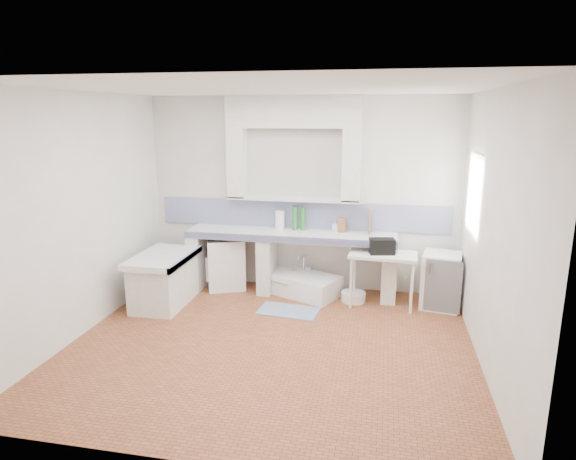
% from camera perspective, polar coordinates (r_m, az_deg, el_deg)
% --- Properties ---
extents(floor, '(4.50, 4.50, 0.00)m').
position_cam_1_polar(floor, '(5.70, -2.01, -13.16)').
color(floor, brown).
rests_on(floor, ground).
extents(ceiling, '(4.50, 4.50, 0.00)m').
position_cam_1_polar(ceiling, '(5.10, -2.28, 16.21)').
color(ceiling, white).
rests_on(ceiling, ground).
extents(wall_back, '(4.50, 0.00, 4.50)m').
position_cam_1_polar(wall_back, '(7.15, 1.56, 4.18)').
color(wall_back, white).
rests_on(wall_back, ground).
extents(wall_front, '(4.50, 0.00, 4.50)m').
position_cam_1_polar(wall_front, '(3.39, -9.99, -6.70)').
color(wall_front, white).
rests_on(wall_front, ground).
extents(wall_left, '(0.00, 4.50, 4.50)m').
position_cam_1_polar(wall_left, '(6.14, -23.04, 1.54)').
color(wall_left, white).
rests_on(wall_left, ground).
extents(wall_right, '(0.00, 4.50, 4.50)m').
position_cam_1_polar(wall_right, '(5.20, 22.76, -0.44)').
color(wall_right, white).
rests_on(wall_right, ground).
extents(alcove_mass, '(1.90, 0.25, 0.45)m').
position_cam_1_polar(alcove_mass, '(6.95, 0.61, 13.64)').
color(alcove_mass, white).
rests_on(alcove_mass, ground).
extents(window_frame, '(0.35, 0.86, 1.06)m').
position_cam_1_polar(window_frame, '(6.35, 22.42, 3.81)').
color(window_frame, '#382011').
rests_on(window_frame, ground).
extents(lace_valance, '(0.01, 0.84, 0.24)m').
position_cam_1_polar(lace_valance, '(6.28, 21.42, 7.30)').
color(lace_valance, white).
rests_on(lace_valance, ground).
extents(counter_slab, '(3.00, 0.60, 0.08)m').
position_cam_1_polar(counter_slab, '(6.99, 0.31, -0.56)').
color(counter_slab, white).
rests_on(counter_slab, ground).
extents(counter_lip, '(3.00, 0.04, 0.10)m').
position_cam_1_polar(counter_lip, '(6.72, -0.14, -1.13)').
color(counter_lip, navy).
rests_on(counter_lip, ground).
extents(counter_pier_left, '(0.20, 0.55, 0.82)m').
position_cam_1_polar(counter_pier_left, '(7.49, -10.28, -3.39)').
color(counter_pier_left, white).
rests_on(counter_pier_left, ground).
extents(counter_pier_mid, '(0.20, 0.55, 0.82)m').
position_cam_1_polar(counter_pier_mid, '(7.18, -2.44, -3.91)').
color(counter_pier_mid, white).
rests_on(counter_pier_mid, ground).
extents(counter_pier_right, '(0.20, 0.55, 0.82)m').
position_cam_1_polar(counter_pier_right, '(7.00, 11.68, -4.67)').
color(counter_pier_right, white).
rests_on(counter_pier_right, ground).
extents(peninsula_top, '(0.70, 1.10, 0.08)m').
position_cam_1_polar(peninsula_top, '(6.80, -14.39, -3.15)').
color(peninsula_top, white).
rests_on(peninsula_top, ground).
extents(peninsula_base, '(0.60, 1.00, 0.62)m').
position_cam_1_polar(peninsula_base, '(6.90, -14.22, -5.93)').
color(peninsula_base, white).
rests_on(peninsula_base, ground).
extents(peninsula_lip, '(0.04, 1.10, 0.10)m').
position_cam_1_polar(peninsula_lip, '(6.66, -11.82, -3.34)').
color(peninsula_lip, navy).
rests_on(peninsula_lip, ground).
extents(backsplash, '(4.27, 0.03, 0.40)m').
position_cam_1_polar(backsplash, '(7.19, 1.53, 1.80)').
color(backsplash, navy).
rests_on(backsplash, ground).
extents(stove, '(0.69, 0.67, 0.76)m').
position_cam_1_polar(stove, '(7.37, -7.21, -3.80)').
color(stove, white).
rests_on(stove, ground).
extents(sink, '(1.22, 0.98, 0.26)m').
position_cam_1_polar(sink, '(7.13, 1.54, -6.42)').
color(sink, white).
rests_on(sink, ground).
extents(side_table, '(0.91, 0.54, 0.04)m').
position_cam_1_polar(side_table, '(6.74, 10.89, -5.71)').
color(side_table, white).
rests_on(side_table, ground).
extents(fridge, '(0.56, 0.56, 0.75)m').
position_cam_1_polar(fridge, '(6.88, 17.38, -5.64)').
color(fridge, white).
rests_on(fridge, ground).
extents(bucket_red, '(0.39, 0.39, 0.29)m').
position_cam_1_polar(bucket_red, '(7.25, -0.41, -5.96)').
color(bucket_red, red).
rests_on(bucket_red, ground).
extents(bucket_orange, '(0.25, 0.25, 0.23)m').
position_cam_1_polar(bucket_orange, '(7.13, 2.75, -6.55)').
color(bucket_orange, '#EF560B').
rests_on(bucket_orange, ground).
extents(bucket_blue, '(0.33, 0.33, 0.27)m').
position_cam_1_polar(bucket_blue, '(7.07, 4.07, -6.57)').
color(bucket_blue, '#273DAD').
rests_on(bucket_blue, ground).
extents(basin_white, '(0.39, 0.39, 0.13)m').
position_cam_1_polar(basin_white, '(6.93, 7.62, -7.70)').
color(basin_white, white).
rests_on(basin_white, ground).
extents(water_bottle_a, '(0.08, 0.08, 0.30)m').
position_cam_1_polar(water_bottle_a, '(7.32, 0.68, -5.72)').
color(water_bottle_a, silver).
rests_on(water_bottle_a, ground).
extents(water_bottle_b, '(0.12, 0.12, 0.34)m').
position_cam_1_polar(water_bottle_b, '(7.29, 2.32, -5.62)').
color(water_bottle_b, silver).
rests_on(water_bottle_b, ground).
extents(black_bag, '(0.36, 0.25, 0.21)m').
position_cam_1_polar(black_bag, '(6.59, 10.89, -1.88)').
color(black_bag, black).
rests_on(black_bag, side_table).
extents(green_bottle_a, '(0.09, 0.09, 0.34)m').
position_cam_1_polar(green_bottle_a, '(7.08, 0.80, 1.38)').
color(green_bottle_a, '#26782A').
rests_on(green_bottle_a, counter_slab).
extents(green_bottle_b, '(0.09, 0.09, 0.33)m').
position_cam_1_polar(green_bottle_b, '(7.06, 1.75, 1.30)').
color(green_bottle_b, '#26782A').
rests_on(green_bottle_b, counter_slab).
extents(knife_block, '(0.11, 0.09, 0.21)m').
position_cam_1_polar(knife_block, '(7.00, 6.30, 0.59)').
color(knife_block, '#915D3A').
rests_on(knife_block, counter_slab).
extents(cutting_board, '(0.02, 0.24, 0.32)m').
position_cam_1_polar(cutting_board, '(6.97, 9.51, 0.92)').
color(cutting_board, '#915D3A').
rests_on(cutting_board, counter_slab).
extents(paper_towel, '(0.17, 0.17, 0.27)m').
position_cam_1_polar(paper_towel, '(7.13, -0.96, 1.17)').
color(paper_towel, white).
rests_on(paper_towel, counter_slab).
extents(soap_bottle, '(0.08, 0.08, 0.17)m').
position_cam_1_polar(soap_bottle, '(7.02, 5.50, 0.48)').
color(soap_bottle, white).
rests_on(soap_bottle, counter_slab).
extents(rug, '(0.83, 0.53, 0.01)m').
position_cam_1_polar(rug, '(6.56, 0.04, -9.40)').
color(rug, '#3B5F8F').
rests_on(rug, ground).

